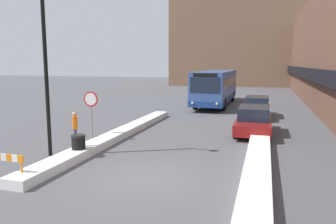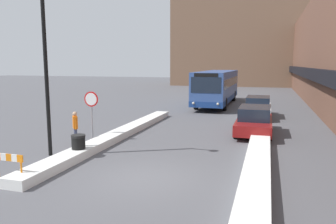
% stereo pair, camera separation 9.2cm
% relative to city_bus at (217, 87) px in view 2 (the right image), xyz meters
% --- Properties ---
extents(ground_plane, '(160.00, 160.00, 0.00)m').
position_rel_city_bus_xyz_m(ground_plane, '(0.74, -20.86, -1.74)').
color(ground_plane, '#515156').
extents(building_backdrop_far, '(26.00, 8.00, 15.15)m').
position_rel_city_bus_xyz_m(building_backdrop_far, '(0.74, 29.49, 5.83)').
color(building_backdrop_far, brown).
rests_on(building_backdrop_far, ground_plane).
extents(snow_bank_left, '(0.90, 15.23, 0.35)m').
position_rel_city_bus_xyz_m(snow_bank_left, '(-2.86, -15.50, -1.57)').
color(snow_bank_left, silver).
rests_on(snow_bank_left, ground_plane).
extents(snow_bank_right, '(0.90, 14.15, 0.44)m').
position_rel_city_bus_xyz_m(snow_bank_right, '(4.34, -17.20, -1.52)').
color(snow_bank_right, silver).
rests_on(snow_bank_right, ground_plane).
extents(city_bus, '(2.71, 11.95, 3.19)m').
position_rel_city_bus_xyz_m(city_bus, '(0.00, 0.00, 0.00)').
color(city_bus, '#335193').
rests_on(city_bus, ground_plane).
extents(parked_car_front, '(1.91, 4.79, 1.52)m').
position_rel_city_bus_xyz_m(parked_car_front, '(3.94, -12.36, -0.99)').
color(parked_car_front, maroon).
rests_on(parked_car_front, ground_plane).
extents(parked_car_middle, '(1.88, 4.73, 1.49)m').
position_rel_city_bus_xyz_m(parked_car_middle, '(3.94, -6.24, -0.99)').
color(parked_car_middle, silver).
rests_on(parked_car_middle, ground_plane).
extents(stop_sign, '(0.76, 0.08, 2.49)m').
position_rel_city_bus_xyz_m(stop_sign, '(-3.87, -16.40, 0.07)').
color(stop_sign, gray).
rests_on(stop_sign, ground_plane).
extents(street_lamp, '(1.46, 0.36, 7.42)m').
position_rel_city_bus_xyz_m(street_lamp, '(-3.92, -19.39, 2.77)').
color(street_lamp, black).
rests_on(street_lamp, ground_plane).
extents(pedestrian, '(0.42, 0.46, 1.60)m').
position_rel_city_bus_xyz_m(pedestrian, '(-4.21, -17.38, -0.78)').
color(pedestrian, '#333851').
rests_on(pedestrian, ground_plane).
extents(trash_bin, '(0.59, 0.59, 0.95)m').
position_rel_city_bus_xyz_m(trash_bin, '(-2.86, -19.27, -1.26)').
color(trash_bin, black).
rests_on(trash_bin, ground_plane).
extents(construction_barricade, '(1.10, 0.06, 0.94)m').
position_rel_city_bus_xyz_m(construction_barricade, '(-3.46, -22.45, -1.07)').
color(construction_barricade, orange).
rests_on(construction_barricade, ground_plane).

